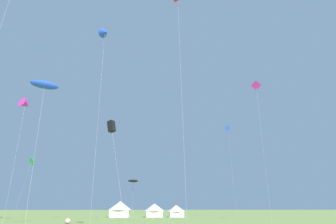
{
  "coord_description": "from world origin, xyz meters",
  "views": [
    {
      "loc": [
        -2.53,
        -3.79,
        2.18
      ],
      "look_at": [
        0.0,
        32.0,
        15.29
      ],
      "focal_mm": 27.76,
      "sensor_mm": 36.0,
      "label": 1
    }
  ],
  "objects": [
    {
      "name": "kite_black_box",
      "position": [
        -7.11,
        25.85,
        11.03
      ],
      "size": [
        2.98,
        2.05,
        11.79
      ],
      "color": "black",
      "rests_on": "ground"
    },
    {
      "name": "kite_green_diamond",
      "position": [
        -29.58,
        58.12,
        11.71
      ],
      "size": [
        2.39,
        1.4,
        13.01
      ],
      "color": "green",
      "rests_on": "ground"
    },
    {
      "name": "kite_black_parafoil",
      "position": [
        -6.03,
        55.24,
        7.48
      ],
      "size": [
        2.46,
        1.69,
        7.89
      ],
      "color": "black",
      "rests_on": "ground"
    },
    {
      "name": "kite_magenta_delta",
      "position": [
        -22.22,
        35.54,
        17.3
      ],
      "size": [
        2.44,
        3.42,
        18.24
      ],
      "color": "#E02DA3",
      "rests_on": "ground"
    },
    {
      "name": "kite_magenta_diamond",
      "position": [
        15.11,
        34.68,
        20.76
      ],
      "size": [
        1.98,
        2.38,
        22.27
      ],
      "color": "#E02DA3",
      "rests_on": "ground"
    },
    {
      "name": "kite_blue_delta",
      "position": [
        -9.34,
        27.57,
        25.46
      ],
      "size": [
        2.0,
        3.18,
        26.31
      ],
      "color": "blue",
      "rests_on": "ground"
    },
    {
      "name": "festival_tent_center",
      "position": [
        3.69,
        58.01,
        1.41
      ],
      "size": [
        3.91,
        3.91,
        2.54
      ],
      "color": "white",
      "rests_on": "ground"
    },
    {
      "name": "kite_blue_diamond",
      "position": [
        16.62,
        56.92,
        19.62
      ],
      "size": [
        1.43,
        1.86,
        21.28
      ],
      "color": "blue",
      "rests_on": "ground"
    },
    {
      "name": "kite_blue_parafoil",
      "position": [
        -14.92,
        24.37,
        15.48
      ],
      "size": [
        3.28,
        3.06,
        16.08
      ],
      "color": "blue",
      "rests_on": "ground"
    },
    {
      "name": "festival_tent_right",
      "position": [
        -1.2,
        58.01,
        1.58
      ],
      "size": [
        4.38,
        4.38,
        2.85
      ],
      "color": "white",
      "rests_on": "ground"
    },
    {
      "name": "festival_tent_left",
      "position": [
        -8.81,
        58.01,
        1.84
      ],
      "size": [
        5.11,
        5.11,
        3.32
      ],
      "color": "white",
      "rests_on": "ground"
    }
  ]
}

